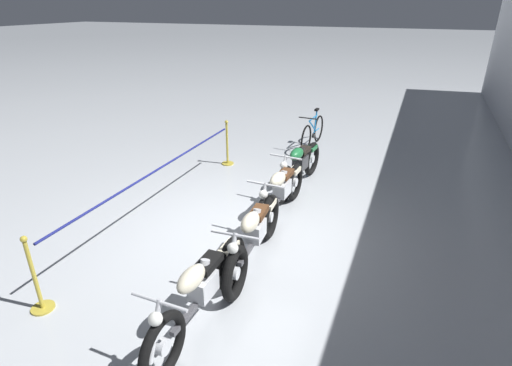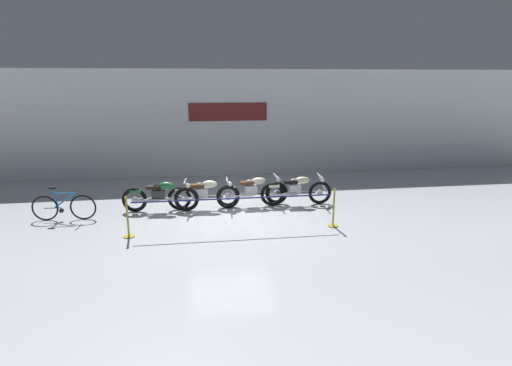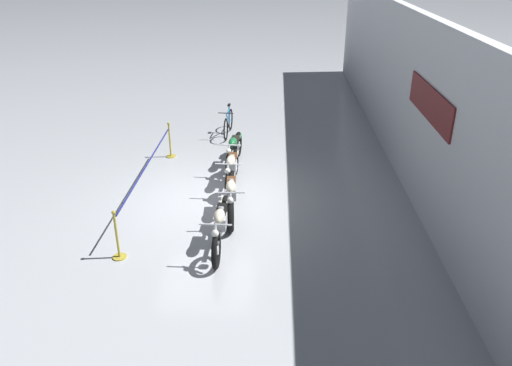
{
  "view_description": "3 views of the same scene",
  "coord_description": "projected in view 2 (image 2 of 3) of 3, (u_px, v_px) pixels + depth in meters",
  "views": [
    {
      "loc": [
        5.19,
        2.57,
        3.48
      ],
      "look_at": [
        -0.19,
        0.38,
        0.83
      ],
      "focal_mm": 28.0,
      "sensor_mm": 36.0,
      "label": 1
    },
    {
      "loc": [
        -0.84,
        -10.96,
        3.77
      ],
      "look_at": [
        0.9,
        1.17,
        0.61
      ],
      "focal_mm": 28.0,
      "sensor_mm": 36.0,
      "label": 2
    },
    {
      "loc": [
        10.79,
        1.69,
        5.57
      ],
      "look_at": [
        0.51,
        1.28,
        0.69
      ],
      "focal_mm": 35.0,
      "sensor_mm": 36.0,
      "label": 3
    }
  ],
  "objects": [
    {
      "name": "motorcycle_cream_1",
      "position": [
        204.0,
        194.0,
        11.93
      ],
      "size": [
        2.15,
        0.62,
        0.93
      ],
      "color": "black",
      "rests_on": "ground"
    },
    {
      "name": "bicycle",
      "position": [
        64.0,
        207.0,
        11.0
      ],
      "size": [
        1.73,
        0.48,
        0.96
      ],
      "color": "black",
      "rests_on": "ground"
    },
    {
      "name": "stanchion_mid_left",
      "position": [
        333.0,
        213.0,
        10.54
      ],
      "size": [
        0.28,
        0.28,
        1.05
      ],
      "color": "gold",
      "rests_on": "ground"
    },
    {
      "name": "motorcycle_cream_2",
      "position": [
        253.0,
        191.0,
        12.24
      ],
      "size": [
        2.25,
        0.62,
        0.94
      ],
      "color": "black",
      "rests_on": "ground"
    },
    {
      "name": "motorcycle_cream_3",
      "position": [
        297.0,
        190.0,
        12.33
      ],
      "size": [
        2.24,
        0.62,
        0.94
      ],
      "color": "black",
      "rests_on": "ground"
    },
    {
      "name": "stanchion_far_left",
      "position": [
        189.0,
        209.0,
        9.95
      ],
      "size": [
        5.29,
        0.28,
        1.05
      ],
      "color": "gold",
      "rests_on": "ground"
    },
    {
      "name": "back_wall",
      "position": [
        220.0,
        123.0,
        15.95
      ],
      "size": [
        28.0,
        0.29,
        4.2
      ],
      "color": "white",
      "rests_on": "ground"
    },
    {
      "name": "motorcycle_green_0",
      "position": [
        161.0,
        196.0,
        11.71
      ],
      "size": [
        2.25,
        0.62,
        0.94
      ],
      "color": "black",
      "rests_on": "ground"
    },
    {
      "name": "ground_plane",
      "position": [
        231.0,
        214.0,
        11.56
      ],
      "size": [
        120.0,
        120.0,
        0.0
      ],
      "primitive_type": "plane",
      "color": "#B2B7BC"
    }
  ]
}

